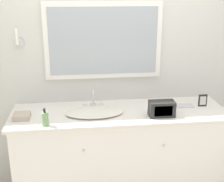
{
  "coord_description": "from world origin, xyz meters",
  "views": [
    {
      "loc": [
        -0.38,
        -2.31,
        1.99
      ],
      "look_at": [
        -0.07,
        0.32,
        1.09
      ],
      "focal_mm": 50.0,
      "sensor_mm": 36.0,
      "label": 1
    }
  ],
  "objects": [
    {
      "name": "sink_basin",
      "position": [
        -0.24,
        0.3,
        0.91
      ],
      "size": [
        0.53,
        0.36,
        0.17
      ],
      "color": "silver",
      "rests_on": "vanity_counter"
    },
    {
      "name": "hand_towel_near_sink",
      "position": [
        -0.87,
        0.25,
        0.92
      ],
      "size": [
        0.14,
        0.13,
        0.05
      ],
      "color": "#B7A899",
      "rests_on": "vanity_counter"
    },
    {
      "name": "wall_back",
      "position": [
        -0.0,
        0.66,
        1.28
      ],
      "size": [
        8.0,
        0.18,
        2.55
      ],
      "color": "silver",
      "rests_on": "ground_plane"
    },
    {
      "name": "soap_bottle",
      "position": [
        -0.65,
        0.09,
        0.95
      ],
      "size": [
        0.06,
        0.06,
        0.16
      ],
      "color": "#709966",
      "rests_on": "vanity_counter"
    },
    {
      "name": "hand_towel_far_corner",
      "position": [
        0.48,
        0.46,
        0.91
      ],
      "size": [
        0.14,
        0.12,
        0.04
      ],
      "color": "silver",
      "rests_on": "vanity_counter"
    },
    {
      "name": "picture_frame",
      "position": [
        0.81,
        0.36,
        0.95
      ],
      "size": [
        0.08,
        0.01,
        0.12
      ],
      "color": "black",
      "rests_on": "vanity_counter"
    },
    {
      "name": "metal_tray",
      "position": [
        0.64,
        0.37,
        0.9
      ],
      "size": [
        0.16,
        0.1,
        0.01
      ],
      "color": "silver",
      "rests_on": "vanity_counter"
    },
    {
      "name": "appliance_box",
      "position": [
        0.35,
        0.17,
        0.96
      ],
      "size": [
        0.22,
        0.12,
        0.14
      ],
      "color": "black",
      "rests_on": "vanity_counter"
    },
    {
      "name": "vanity_counter",
      "position": [
        0.0,
        0.32,
        0.45
      ],
      "size": [
        1.98,
        0.62,
        0.89
      ],
      "color": "white",
      "rests_on": "ground_plane"
    }
  ]
}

